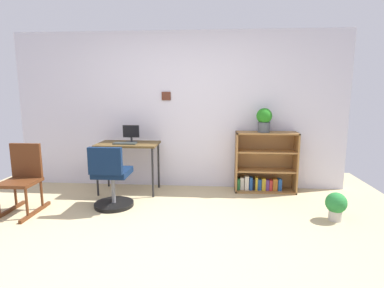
{
  "coord_description": "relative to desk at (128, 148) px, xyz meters",
  "views": [
    {
      "loc": [
        0.58,
        -2.68,
        1.52
      ],
      "look_at": [
        0.28,
        1.28,
        0.83
      ],
      "focal_mm": 28.57,
      "sensor_mm": 36.0,
      "label": 1
    }
  ],
  "objects": [
    {
      "name": "keyboard",
      "position": [
        -0.02,
        -0.08,
        0.08
      ],
      "size": [
        0.34,
        0.15,
        0.02
      ],
      "primitive_type": "cube",
      "color": "#2C3330",
      "rests_on": "desk"
    },
    {
      "name": "ground_plane",
      "position": [
        0.72,
        -1.75,
        -0.68
      ],
      "size": [
        6.24,
        6.24,
        0.0
      ],
      "primitive_type": "plane",
      "color": "tan"
    },
    {
      "name": "office_chair",
      "position": [
        -0.04,
        -0.68,
        -0.32
      ],
      "size": [
        0.52,
        0.55,
        0.85
      ],
      "color": "black",
      "rests_on": "ground_plane"
    },
    {
      "name": "bookshelf_low",
      "position": [
        2.06,
        0.21,
        -0.28
      ],
      "size": [
        0.92,
        0.3,
        0.92
      ],
      "color": "olive",
      "rests_on": "ground_plane"
    },
    {
      "name": "potted_plant_on_shelf",
      "position": [
        2.02,
        0.15,
        0.43
      ],
      "size": [
        0.23,
        0.23,
        0.36
      ],
      "color": "#474C51",
      "rests_on": "bookshelf_low"
    },
    {
      "name": "monitor",
      "position": [
        0.04,
        0.05,
        0.2
      ],
      "size": [
        0.25,
        0.17,
        0.26
      ],
      "color": "#262628",
      "rests_on": "desk"
    },
    {
      "name": "wall_back",
      "position": [
        0.72,
        0.4,
        0.53
      ],
      "size": [
        5.2,
        0.12,
        2.44
      ],
      "color": "silver",
      "rests_on": "ground_plane"
    },
    {
      "name": "desk",
      "position": [
        0.0,
        0.0,
        0.0
      ],
      "size": [
        0.9,
        0.54,
        0.76
      ],
      "color": "brown",
      "rests_on": "ground_plane"
    },
    {
      "name": "potted_plant_floor",
      "position": [
        2.74,
        -0.87,
        -0.49
      ],
      "size": [
        0.25,
        0.25,
        0.34
      ],
      "color": "#B7B2A8",
      "rests_on": "ground_plane"
    },
    {
      "name": "rocking_chair",
      "position": [
        -1.12,
        -0.87,
        -0.24
      ],
      "size": [
        0.42,
        0.64,
        0.87
      ],
      "color": "#512813",
      "rests_on": "ground_plane"
    }
  ]
}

